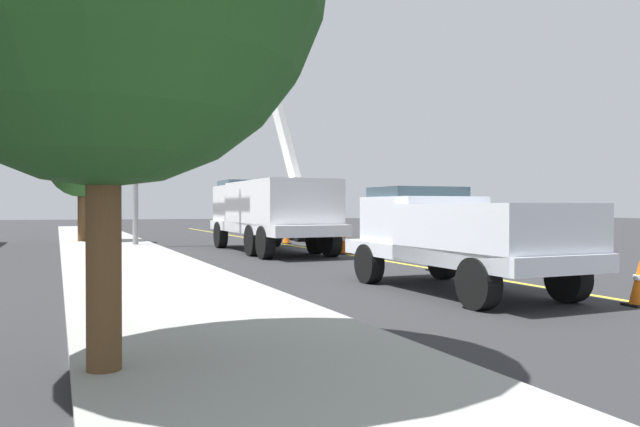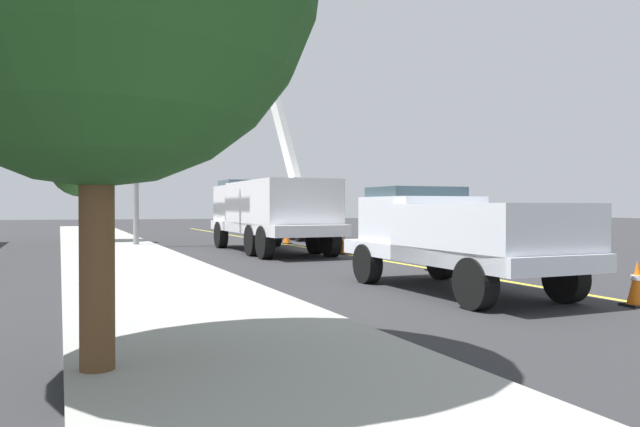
{
  "view_description": "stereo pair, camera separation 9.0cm",
  "coord_description": "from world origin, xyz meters",
  "px_view_note": "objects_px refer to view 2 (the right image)",
  "views": [
    {
      "loc": [
        -21.73,
        6.41,
        1.65
      ],
      "look_at": [
        -1.19,
        0.49,
        1.4
      ],
      "focal_mm": 34.27,
      "sensor_mm": 36.0,
      "label": 1
    },
    {
      "loc": [
        -21.75,
        6.32,
        1.65
      ],
      "look_at": [
        -1.19,
        0.49,
        1.4
      ],
      "focal_mm": 34.27,
      "sensor_mm": 36.0,
      "label": 2
    }
  ],
  "objects_px": {
    "traffic_cone_leading": "(637,284)",
    "traffic_cone_trailing": "(287,235)",
    "traffic_signal_mast": "(141,94)",
    "service_pickup_truck": "(457,234)",
    "traffic_cone_mid_rear": "(344,242)",
    "traffic_cone_mid_front": "(435,256)",
    "passing_minivan": "(303,220)",
    "utility_bucket_truck": "(269,208)"
  },
  "relations": [
    {
      "from": "utility_bucket_truck",
      "to": "traffic_cone_trailing",
      "type": "bearing_deg",
      "value": -20.82
    },
    {
      "from": "utility_bucket_truck",
      "to": "traffic_cone_leading",
      "type": "relative_size",
      "value": 11.04
    },
    {
      "from": "traffic_cone_mid_rear",
      "to": "traffic_cone_mid_front",
      "type": "bearing_deg",
      "value": -174.75
    },
    {
      "from": "traffic_cone_leading",
      "to": "traffic_cone_trailing",
      "type": "bearing_deg",
      "value": 5.81
    },
    {
      "from": "passing_minivan",
      "to": "traffic_cone_mid_front",
      "type": "relative_size",
      "value": 6.36
    },
    {
      "from": "service_pickup_truck",
      "to": "traffic_cone_mid_front",
      "type": "relative_size",
      "value": 7.41
    },
    {
      "from": "traffic_cone_leading",
      "to": "traffic_cone_trailing",
      "type": "distance_m",
      "value": 18.13
    },
    {
      "from": "service_pickup_truck",
      "to": "utility_bucket_truck",
      "type": "bearing_deg",
      "value": 7.45
    },
    {
      "from": "traffic_cone_leading",
      "to": "traffic_cone_mid_rear",
      "type": "bearing_deg",
      "value": 5.9
    },
    {
      "from": "utility_bucket_truck",
      "to": "traffic_cone_mid_rear",
      "type": "height_order",
      "value": "utility_bucket_truck"
    },
    {
      "from": "service_pickup_truck",
      "to": "traffic_cone_mid_front",
      "type": "height_order",
      "value": "service_pickup_truck"
    },
    {
      "from": "traffic_cone_trailing",
      "to": "traffic_signal_mast",
      "type": "distance_m",
      "value": 8.54
    },
    {
      "from": "traffic_cone_mid_front",
      "to": "traffic_cone_trailing",
      "type": "bearing_deg",
      "value": 5.46
    },
    {
      "from": "passing_minivan",
      "to": "traffic_cone_trailing",
      "type": "relative_size",
      "value": 6.69
    },
    {
      "from": "traffic_cone_trailing",
      "to": "passing_minivan",
      "type": "bearing_deg",
      "value": -25.56
    },
    {
      "from": "traffic_cone_mid_front",
      "to": "traffic_signal_mast",
      "type": "bearing_deg",
      "value": 36.37
    },
    {
      "from": "service_pickup_truck",
      "to": "traffic_cone_trailing",
      "type": "height_order",
      "value": "service_pickup_truck"
    },
    {
      "from": "traffic_cone_mid_front",
      "to": "traffic_signal_mast",
      "type": "distance_m",
      "value": 13.49
    },
    {
      "from": "utility_bucket_truck",
      "to": "traffic_cone_trailing",
      "type": "distance_m",
      "value": 4.87
    },
    {
      "from": "service_pickup_truck",
      "to": "traffic_cone_mid_rear",
      "type": "height_order",
      "value": "service_pickup_truck"
    },
    {
      "from": "service_pickup_truck",
      "to": "traffic_cone_leading",
      "type": "xyz_separation_m",
      "value": [
        -2.34,
        -2.03,
        -0.74
      ]
    },
    {
      "from": "passing_minivan",
      "to": "traffic_signal_mast",
      "type": "relative_size",
      "value": 0.57
    },
    {
      "from": "service_pickup_truck",
      "to": "passing_minivan",
      "type": "distance_m",
      "value": 19.02
    },
    {
      "from": "traffic_cone_trailing",
      "to": "utility_bucket_truck",
      "type": "bearing_deg",
      "value": 159.18
    },
    {
      "from": "traffic_cone_mid_rear",
      "to": "service_pickup_truck",
      "type": "bearing_deg",
      "value": 175.04
    },
    {
      "from": "traffic_cone_trailing",
      "to": "traffic_cone_leading",
      "type": "bearing_deg",
      "value": -174.19
    },
    {
      "from": "passing_minivan",
      "to": "traffic_cone_leading",
      "type": "distance_m",
      "value": 21.29
    },
    {
      "from": "traffic_cone_mid_front",
      "to": "traffic_signal_mast",
      "type": "relative_size",
      "value": 0.09
    },
    {
      "from": "traffic_cone_mid_rear",
      "to": "traffic_cone_trailing",
      "type": "bearing_deg",
      "value": 5.66
    },
    {
      "from": "service_pickup_truck",
      "to": "traffic_cone_trailing",
      "type": "bearing_deg",
      "value": -0.72
    },
    {
      "from": "passing_minivan",
      "to": "traffic_cone_mid_rear",
      "type": "relative_size",
      "value": 6.05
    },
    {
      "from": "traffic_cone_leading",
      "to": "service_pickup_truck",
      "type": "bearing_deg",
      "value": 40.99
    },
    {
      "from": "traffic_cone_mid_front",
      "to": "traffic_cone_trailing",
      "type": "height_order",
      "value": "traffic_cone_mid_front"
    },
    {
      "from": "service_pickup_truck",
      "to": "traffic_cone_leading",
      "type": "bearing_deg",
      "value": -139.01
    },
    {
      "from": "traffic_cone_leading",
      "to": "traffic_cone_mid_rear",
      "type": "height_order",
      "value": "traffic_cone_mid_rear"
    },
    {
      "from": "traffic_cone_leading",
      "to": "traffic_cone_mid_rear",
      "type": "distance_m",
      "value": 11.83
    },
    {
      "from": "traffic_cone_leading",
      "to": "passing_minivan",
      "type": "bearing_deg",
      "value": 0.76
    },
    {
      "from": "service_pickup_truck",
      "to": "traffic_signal_mast",
      "type": "height_order",
      "value": "traffic_signal_mast"
    },
    {
      "from": "traffic_signal_mast",
      "to": "passing_minivan",
      "type": "bearing_deg",
      "value": -54.93
    },
    {
      "from": "passing_minivan",
      "to": "traffic_signal_mast",
      "type": "bearing_deg",
      "value": 125.07
    },
    {
      "from": "traffic_cone_leading",
      "to": "traffic_cone_mid_front",
      "type": "relative_size",
      "value": 0.97
    },
    {
      "from": "utility_bucket_truck",
      "to": "traffic_cone_mid_rear",
      "type": "xyz_separation_m",
      "value": [
        -1.87,
        -2.29,
        -1.2
      ]
    }
  ]
}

